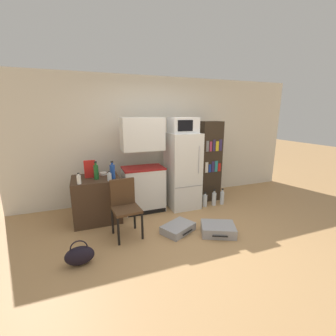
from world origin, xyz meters
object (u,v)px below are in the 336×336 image
kitchen_hutch (143,169)px  suitcase_small_flat (218,229)px  microwave (183,125)px  water_bottle_back (214,199)px  bottle_milk_white (79,179)px  water_bottle_middle (205,200)px  chair (125,203)px  suitcase_large_flat (178,228)px  handbag (80,255)px  bottle_blue_soda (112,171)px  cereal_box (90,169)px  side_table (97,199)px  bookshelf (209,161)px  bowl (103,174)px  refrigerator (182,170)px  water_bottle_front (222,198)px  bottle_clear_short (109,177)px  bottle_green_tall (96,172)px

kitchen_hutch → suitcase_small_flat: (0.87, -1.32, -0.75)m
microwave → water_bottle_back: size_ratio=1.51×
bottle_milk_white → suitcase_small_flat: 2.35m
water_bottle_middle → chair: bearing=-163.2°
bottle_milk_white → suitcase_large_flat: (1.44, -0.65, -0.79)m
handbag → water_bottle_back: bearing=21.9°
bottle_blue_soda → cereal_box: size_ratio=1.03×
cereal_box → suitcase_small_flat: size_ratio=0.47×
side_table → microwave: size_ratio=1.53×
bookshelf → suitcase_large_flat: 1.82m
side_table → bowl: (0.16, 0.17, 0.41)m
refrigerator → water_bottle_back: bearing=-19.5°
handbag → water_bottle_front: 2.99m
bowl → bottle_milk_white: bearing=-131.9°
refrigerator → cereal_box: refrigerator is taller
cereal_box → suitcase_small_flat: (1.83, -1.28, -0.85)m
side_table → bowl: bearing=48.2°
microwave → bottle_blue_soda: 1.59m
refrigerator → chair: bearing=-150.8°
bottle_clear_short → bottle_milk_white: 0.48m
bottle_green_tall → suitcase_small_flat: bottle_green_tall is taller
bottle_clear_short → water_bottle_front: bearing=1.3°
refrigerator → bottle_clear_short: refrigerator is taller
water_bottle_middle → water_bottle_back: size_ratio=0.89×
chair → water_bottle_middle: bearing=10.6°
handbag → water_bottle_front: water_bottle_front is taller
water_bottle_back → handbag: bearing=-158.1°
chair → suitcase_large_flat: (0.80, -0.24, -0.46)m
bottle_blue_soda → handbag: bottle_blue_soda is taller
cereal_box → suitcase_large_flat: (1.26, -1.00, -0.87)m
bowl → bottle_blue_soda: bearing=-68.2°
refrigerator → water_bottle_front: bearing=-16.0°
bottle_blue_soda → bottle_green_tall: bearing=166.8°
bottle_milk_white → suitcase_large_flat: bearing=-24.4°
refrigerator → bottle_green_tall: (-1.66, -0.12, 0.16)m
bottle_clear_short → chair: (0.16, -0.44, -0.32)m
kitchen_hutch → bottle_blue_soda: bearing=-156.8°
refrigerator → suitcase_large_flat: bearing=-117.1°
microwave → water_bottle_middle: bearing=-25.8°
bookshelf → bottle_clear_short: (-2.16, -0.44, -0.01)m
refrigerator → bookshelf: (0.69, 0.15, 0.10)m
bookshelf → water_bottle_back: 0.81m
kitchen_hutch → bottle_green_tall: kitchen_hutch is taller
kitchen_hutch → bottle_clear_short: kitchen_hutch is taller
suitcase_small_flat → water_bottle_middle: size_ratio=2.11×
side_table → water_bottle_middle: 2.13m
water_bottle_back → bottle_clear_short: bearing=-178.2°
refrigerator → bottle_green_tall: refrigerator is taller
bottle_blue_soda → chair: bottle_blue_soda is taller
refrigerator → chair: (-1.30, -0.73, -0.23)m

